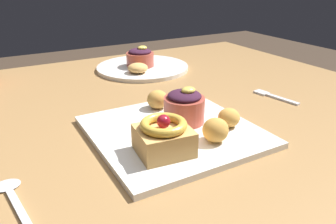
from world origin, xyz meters
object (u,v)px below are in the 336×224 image
fritter_front (229,118)px  spoon (11,194)px  fritter_back (215,130)px  back_ramekin (140,57)px  fritter_middle (158,99)px  back_pastry (138,68)px  front_plate (173,131)px  cake_slice (164,137)px  back_plate (143,67)px  berry_ramekin (184,107)px  fork (273,96)px

fritter_front → spoon: bearing=-178.8°
fritter_back → back_ramekin: (0.10, 0.53, 0.01)m
fritter_middle → back_pastry: 0.29m
front_plate → cake_slice: size_ratio=3.14×
back_plate → spoon: 0.67m
berry_ramekin → back_plate: berry_ramekin is taller
back_ramekin → spoon: 0.67m
fritter_front → front_plate: bearing=156.4°
fritter_middle → back_plate: size_ratio=0.16×
back_plate → back_pastry: bearing=-125.6°
berry_ramekin → spoon: berry_ramekin is taller
cake_slice → fork: bearing=17.6°
front_plate → fritter_front: bearing=-23.6°
front_plate → back_plate: 0.47m
back_ramekin → fork: back_ramekin is taller
spoon → back_pastry: bearing=-50.9°
front_plate → cake_slice: (-0.06, -0.07, 0.04)m
back_pastry → back_plate: bearing=54.4°
back_plate → fork: size_ratio=2.34×
fritter_middle → back_pastry: bearing=74.1°
cake_slice → back_plate: size_ratio=0.33×
front_plate → fritter_back: (0.04, -0.08, 0.03)m
fritter_front → fritter_middle: fritter_middle is taller
fritter_front → back_pastry: size_ratio=0.72×
fork → fritter_middle: bearing=70.3°
fritter_back → cake_slice: bearing=173.5°
front_plate → back_ramekin: (0.14, 0.45, 0.03)m
front_plate → berry_ramekin: berry_ramekin is taller
fritter_front → spoon: (-0.40, -0.01, -0.03)m
fritter_back → spoon: fritter_back is taller
front_plate → fritter_middle: (0.02, 0.11, 0.03)m
fritter_front → spoon: fritter_front is taller
fritter_front → back_pastry: 0.43m
fork → spoon: same height
fritter_middle → fritter_back: 0.19m
fritter_front → fritter_back: bearing=-148.8°
fritter_middle → berry_ramekin: bearing=-81.6°
cake_slice → berry_ramekin: (0.10, 0.09, 0.00)m
cake_slice → back_pastry: 0.48m
berry_ramekin → back_pastry: bearing=79.9°
berry_ramekin → fork: size_ratio=0.66×
berry_ramekin → back_plate: (0.11, 0.43, -0.04)m
back_plate → fritter_front: bearing=-95.4°
back_plate → back_ramekin: bearing=-175.8°
front_plate → back_plate: size_ratio=1.03×
spoon → fritter_front: bearing=-97.1°
back_plate → back_pastry: (-0.05, -0.06, 0.02)m
cake_slice → fork: size_ratio=0.77×
back_ramekin → back_plate: bearing=4.2°
front_plate → back_pastry: bearing=75.2°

